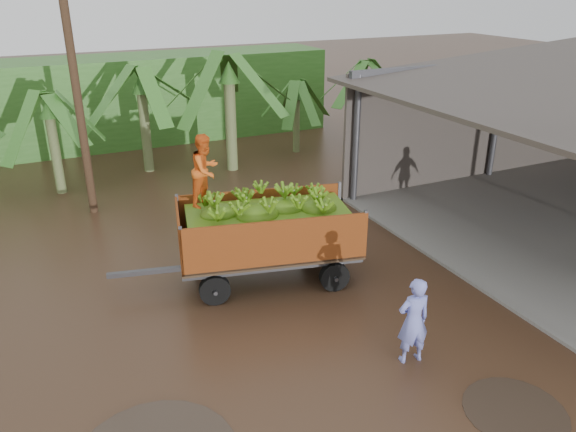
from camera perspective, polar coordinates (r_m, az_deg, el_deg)
The scene contains 6 objects.
ground at distance 11.46m, azimuth -1.37°, elevation -12.24°, with size 100.00×100.00×0.00m, color black.
hedge_north at distance 25.10m, azimuth -21.15°, elevation 10.50°, with size 22.00×3.00×3.60m, color #2D661E.
banana_trailer at distance 12.93m, azimuth -2.24°, elevation -1.40°, with size 5.81×2.84×3.53m.
man_blue at distance 10.63m, azimuth 12.62°, elevation -10.34°, with size 0.63×0.41×1.73m, color #7C85E2.
utility_pole at distance 17.14m, azimuth -20.91°, elevation 13.34°, with size 1.20×0.24×8.19m.
banana_plants at distance 17.07m, azimuth -21.90°, elevation 5.09°, with size 24.45×21.04×4.36m.
Camera 1 is at (-3.75, -8.57, 6.63)m, focal length 35.00 mm.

